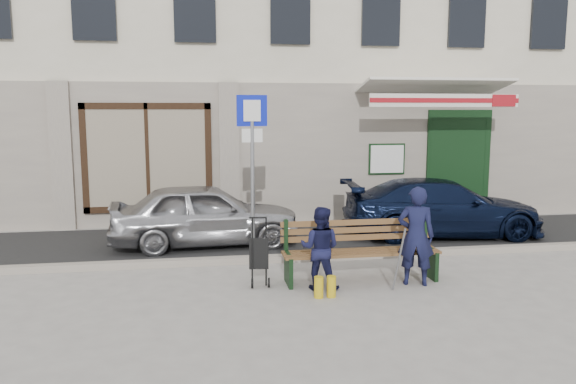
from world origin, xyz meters
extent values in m
plane|color=#9E9991|center=(0.00, 0.00, 0.00)|extent=(80.00, 80.00, 0.00)
cube|color=#282828|center=(0.00, 3.10, 0.01)|extent=(60.00, 3.20, 0.01)
cube|color=#9E9384|center=(0.00, 1.50, 0.06)|extent=(60.00, 0.18, 0.12)
cube|color=beige|center=(0.00, 8.50, 5.00)|extent=(20.00, 7.00, 10.00)
cube|color=#9E9384|center=(0.00, 4.96, 1.60)|extent=(20.00, 0.12, 3.20)
cube|color=maroon|center=(-3.20, 5.02, 1.55)|extent=(2.50, 0.12, 2.00)
cube|color=black|center=(4.10, 4.88, 1.30)|extent=(1.60, 0.10, 2.60)
cube|color=black|center=(4.10, 5.35, 1.20)|extent=(1.25, 0.90, 2.40)
cube|color=white|center=(2.30, 4.85, 1.45)|extent=(0.80, 0.03, 0.65)
cube|color=white|center=(3.20, 4.62, 3.08)|extent=(3.40, 1.72, 0.42)
cube|color=white|center=(3.20, 3.77, 2.80)|extent=(3.40, 0.05, 0.28)
cube|color=maroon|center=(3.20, 3.74, 2.80)|extent=(3.40, 0.02, 0.10)
imported|color=#ABABB0|center=(-1.99, 2.91, 0.61)|extent=(3.69, 1.69, 1.23)
imported|color=black|center=(2.87, 3.00, 0.59)|extent=(4.23, 2.05, 1.19)
cylinder|color=gray|center=(-1.18, 1.82, 1.37)|extent=(0.07, 0.07, 2.74)
cube|color=#0C1BB5|center=(-1.18, 1.82, 2.58)|extent=(0.53, 0.09, 0.53)
cube|color=white|center=(-1.18, 1.79, 2.58)|extent=(0.30, 0.05, 0.36)
cube|color=white|center=(-1.18, 1.82, 2.16)|extent=(0.36, 0.07, 0.23)
cube|color=brown|center=(0.31, 0.22, 0.45)|extent=(2.40, 0.50, 0.04)
cube|color=brown|center=(0.31, 0.50, 0.74)|extent=(2.40, 0.10, 0.36)
cube|color=black|center=(-0.81, 0.22, 0.23)|extent=(0.06, 0.50, 0.45)
cube|color=black|center=(1.43, 0.22, 0.23)|extent=(0.06, 0.50, 0.45)
cube|color=white|center=(1.06, 0.12, 0.48)|extent=(0.34, 0.25, 0.11)
cylinder|color=gray|center=(0.66, -0.45, 0.50)|extent=(0.07, 0.34, 0.96)
cylinder|color=gold|center=(-0.49, -0.43, 0.15)|extent=(0.13, 0.13, 0.30)
cylinder|color=gold|center=(-0.31, -0.43, 0.15)|extent=(0.13, 0.13, 0.30)
imported|color=#121534|center=(1.06, -0.07, 0.74)|extent=(0.63, 0.51, 1.49)
imported|color=#131536|center=(-0.39, -0.04, 0.61)|extent=(0.73, 0.67, 1.22)
cylinder|color=black|center=(-1.36, 0.14, 0.07)|extent=(0.05, 0.15, 0.14)
cylinder|color=black|center=(-1.11, 0.14, 0.07)|extent=(0.05, 0.15, 0.14)
cube|color=black|center=(-1.24, 0.34, 0.46)|extent=(0.32, 0.29, 0.48)
cylinder|color=black|center=(-1.24, 0.47, 0.99)|extent=(0.27, 0.06, 0.02)
camera|label=1|loc=(-2.11, -7.79, 2.59)|focal=35.00mm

